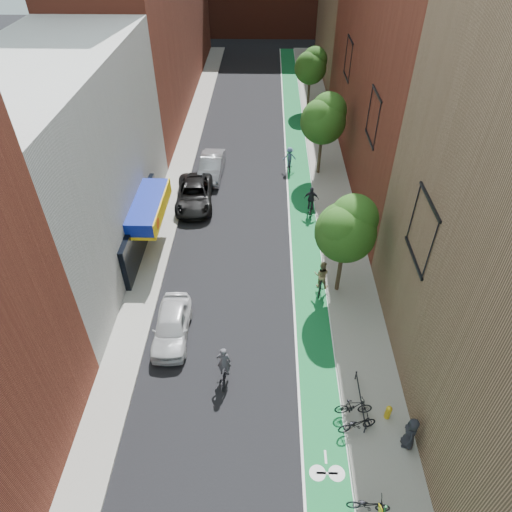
# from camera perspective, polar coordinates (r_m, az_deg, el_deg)

# --- Properties ---
(ground) EXTENTS (160.00, 160.00, 0.00)m
(ground) POSITION_cam_1_polar(r_m,az_deg,el_deg) (21.60, -2.89, -22.85)
(ground) COLOR black
(ground) RESTS_ON ground
(bike_lane) EXTENTS (2.00, 68.00, 0.01)m
(bike_lane) POSITION_cam_1_polar(r_m,az_deg,el_deg) (40.76, 5.22, 11.62)
(bike_lane) COLOR #126939
(bike_lane) RESTS_ON ground
(sidewalk_left) EXTENTS (2.00, 68.00, 0.15)m
(sidewalk_left) POSITION_cam_1_polar(r_m,az_deg,el_deg) (41.27, -9.06, 11.77)
(sidewalk_left) COLOR gray
(sidewalk_left) RESTS_ON ground
(sidewalk_right) EXTENTS (3.00, 68.00, 0.15)m
(sidewalk_right) POSITION_cam_1_polar(r_m,az_deg,el_deg) (40.97, 8.79, 11.58)
(sidewalk_right) COLOR gray
(sidewalk_right) RESTS_ON ground
(building_left_white) EXTENTS (8.00, 20.00, 12.00)m
(building_left_white) POSITION_cam_1_polar(r_m,az_deg,el_deg) (29.88, -23.36, 10.33)
(building_left_white) COLOR silver
(building_left_white) RESTS_ON ground
(building_right_mid_red) EXTENTS (8.00, 28.00, 22.00)m
(building_right_mid_red) POSITION_cam_1_polar(r_m,az_deg,el_deg) (38.32, 19.66, 25.54)
(building_right_mid_red) COLOR maroon
(building_right_mid_red) RESTS_ON ground
(tree_near) EXTENTS (3.40, 3.36, 6.42)m
(tree_near) POSITION_cam_1_polar(r_m,az_deg,el_deg) (25.01, 11.29, 3.47)
(tree_near) COLOR #332619
(tree_near) RESTS_ON ground
(tree_mid) EXTENTS (3.55, 3.53, 6.74)m
(tree_mid) POSITION_cam_1_polar(r_m,az_deg,el_deg) (37.03, 8.48, 16.73)
(tree_mid) COLOR #332619
(tree_mid) RESTS_ON ground
(tree_far) EXTENTS (3.30, 3.25, 6.21)m
(tree_far) POSITION_cam_1_polar(r_m,az_deg,el_deg) (50.27, 6.90, 22.61)
(tree_far) COLOR #332619
(tree_far) RESTS_ON ground
(parked_car_white) EXTENTS (1.95, 4.57, 1.54)m
(parked_car_white) POSITION_cam_1_polar(r_m,az_deg,el_deg) (24.97, -10.49, -8.55)
(parked_car_white) COLOR silver
(parked_car_white) RESTS_ON ground
(parked_car_black) EXTENTS (3.09, 5.96, 1.60)m
(parked_car_black) POSITION_cam_1_polar(r_m,az_deg,el_deg) (34.85, -7.70, 7.64)
(parked_car_black) COLOR black
(parked_car_black) RESTS_ON ground
(parked_car_silver) EXTENTS (1.96, 5.13, 1.67)m
(parked_car_silver) POSITION_cam_1_polar(r_m,az_deg,el_deg) (38.36, -5.59, 11.09)
(parked_car_silver) COLOR gray
(parked_car_silver) RESTS_ON ground
(cyclist_lead) EXTENTS (0.69, 1.69, 2.21)m
(cyclist_lead) POSITION_cam_1_polar(r_m,az_deg,el_deg) (22.86, -4.00, -13.90)
(cyclist_lead) COLOR black
(cyclist_lead) RESTS_ON ground
(cyclist_lane_near) EXTENTS (1.02, 1.74, 2.18)m
(cyclist_lane_near) POSITION_cam_1_polar(r_m,az_deg,el_deg) (27.13, 8.14, -2.86)
(cyclist_lane_near) COLOR black
(cyclist_lane_near) RESTS_ON ground
(cyclist_lane_mid) EXTENTS (1.11, 1.79, 2.16)m
(cyclist_lane_mid) POSITION_cam_1_polar(r_m,az_deg,el_deg) (33.65, 6.88, 6.50)
(cyclist_lane_mid) COLOR black
(cyclist_lane_mid) RESTS_ON ground
(cyclist_lane_far) EXTENTS (1.11, 1.73, 2.01)m
(cyclist_lane_far) POSITION_cam_1_polar(r_m,az_deg,el_deg) (39.12, 4.20, 11.86)
(cyclist_lane_far) COLOR black
(cyclist_lane_far) RESTS_ON ground
(parked_bike_near) EXTENTS (1.73, 0.71, 0.89)m
(parked_bike_near) POSITION_cam_1_polar(r_m,az_deg,el_deg) (20.44, 13.89, -27.92)
(parked_bike_near) COLOR black
(parked_bike_near) RESTS_ON sidewalk_right
(parked_bike_mid) EXTENTS (1.76, 0.58, 1.04)m
(parked_bike_mid) POSITION_cam_1_polar(r_m,az_deg,el_deg) (22.23, 12.12, -17.94)
(parked_bike_mid) COLOR black
(parked_bike_mid) RESTS_ON sidewalk_right
(parked_bike_far) EXTENTS (1.88, 1.06, 0.93)m
(parked_bike_far) POSITION_cam_1_polar(r_m,az_deg,el_deg) (21.88, 12.53, -19.77)
(parked_bike_far) COLOR black
(parked_bike_far) RESTS_ON sidewalk_right
(pedestrian) EXTENTS (0.72, 0.96, 1.80)m
(pedestrian) POSITION_cam_1_polar(r_m,az_deg,el_deg) (21.72, 18.76, -20.21)
(pedestrian) COLOR black
(pedestrian) RESTS_ON sidewalk_right
(fire_hydrant) EXTENTS (0.28, 0.28, 0.81)m
(fire_hydrant) POSITION_cam_1_polar(r_m,az_deg,el_deg) (22.56, 16.21, -18.19)
(fire_hydrant) COLOR gold
(fire_hydrant) RESTS_ON sidewalk_right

